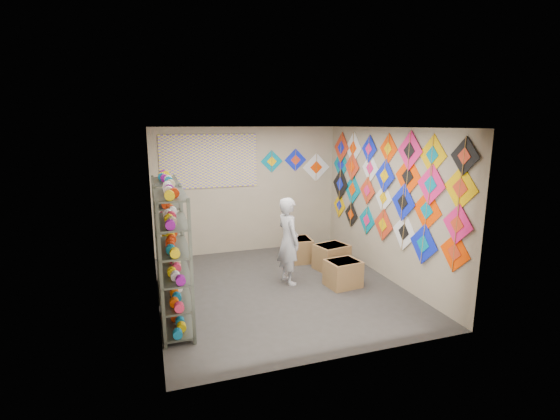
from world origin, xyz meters
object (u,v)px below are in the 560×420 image
object	(u,v)px
shelf_rack_front	(174,262)
carton_b	(331,257)
shelf_rack_back	(168,237)
carton_a	(343,273)
carton_c	(298,250)
shopkeeper	(288,241)

from	to	relation	value
shelf_rack_front	carton_b	xyz separation A→B (m)	(3.02, 1.42, -0.71)
shelf_rack_back	carton_a	distance (m)	3.02
shelf_rack_back	carton_c	bearing A→B (deg)	16.44
shopkeeper	shelf_rack_back	bearing A→B (deg)	73.86
shelf_rack_front	carton_a	size ratio (longest dim) A/B	3.46
carton_b	carton_c	distance (m)	0.77
shopkeeper	carton_b	bearing A→B (deg)	-78.18
shelf_rack_front	shelf_rack_back	bearing A→B (deg)	90.00
carton_b	carton_c	bearing A→B (deg)	110.69
shelf_rack_front	carton_b	distance (m)	3.41
carton_c	shopkeeper	bearing A→B (deg)	-114.34
shopkeeper	carton_a	distance (m)	1.10
carton_a	carton_c	size ratio (longest dim) A/B	1.00
shelf_rack_back	shopkeeper	size ratio (longest dim) A/B	1.24
carton_b	shelf_rack_back	bearing A→B (deg)	168.43
carton_b	carton_a	bearing A→B (deg)	-115.85
shopkeeper	carton_c	distance (m)	1.29
carton_a	carton_c	distance (m)	1.49
shelf_rack_back	shopkeeper	xyz separation A→B (m)	(2.00, -0.26, -0.18)
shopkeeper	carton_a	size ratio (longest dim) A/B	2.79
shopkeeper	carton_b	xyz separation A→B (m)	(1.02, 0.38, -0.52)
carton_c	carton_b	bearing A→B (deg)	-50.06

